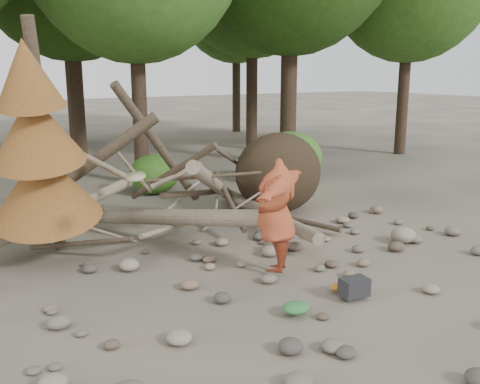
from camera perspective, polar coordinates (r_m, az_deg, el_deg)
ground at (r=8.58m, az=6.79°, el=-10.89°), size 120.00×120.00×0.00m
deadfall_pile at (r=12.72m, az=2.15°, el=1.58°), size 8.55×5.24×3.30m
dead_conifer at (r=9.74m, az=-20.67°, el=4.18°), size 2.06×2.16×4.35m
bush_mid at (r=15.32m, az=-9.16°, el=1.88°), size 1.40×1.40×1.12m
bush_right at (r=16.66m, az=5.36°, el=3.71°), size 2.00×2.00×1.60m
frisbee_thrower at (r=9.02m, az=3.87°, el=-2.50°), size 3.66×2.03×1.95m
backpack at (r=8.52m, az=12.07°, el=-10.25°), size 0.45×0.33×0.28m
cloth_green at (r=7.88m, az=6.02°, el=-12.50°), size 0.41×0.34×0.15m
cloth_orange at (r=8.74m, az=10.37°, el=-10.21°), size 0.27×0.22×0.10m
boulder_mid_right at (r=11.42m, az=17.03°, el=-4.42°), size 0.53×0.48×0.32m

